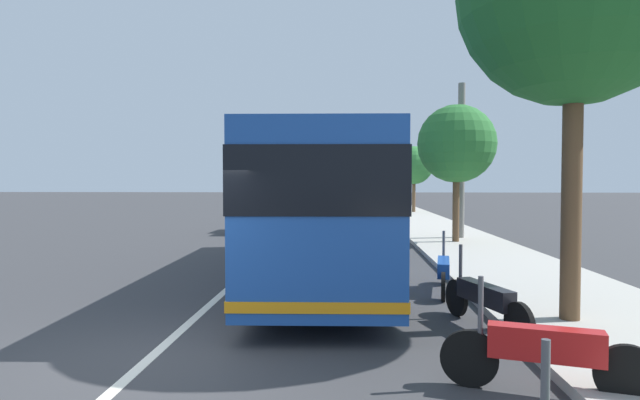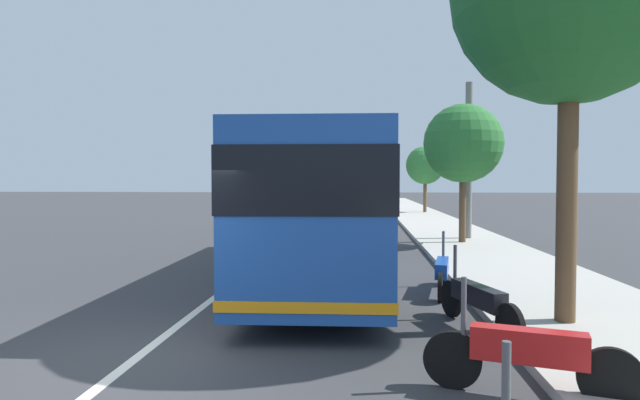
{
  "view_description": "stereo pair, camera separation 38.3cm",
  "coord_description": "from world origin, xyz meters",
  "views": [
    {
      "loc": [
        -6.61,
        -2.62,
        2.34
      ],
      "look_at": [
        5.87,
        -1.95,
        1.9
      ],
      "focal_mm": 29.1,
      "sensor_mm": 36.0,
      "label": 1
    },
    {
      "loc": [
        -6.59,
        -3.0,
        2.34
      ],
      "look_at": [
        5.87,
        -1.95,
        1.9
      ],
      "focal_mm": 29.1,
      "sensor_mm": 36.0,
      "label": 2
    }
  ],
  "objects": [
    {
      "name": "ground_plane",
      "position": [
        0.0,
        0.0,
        0.0
      ],
      "size": [
        220.0,
        220.0,
        0.0
      ],
      "primitive_type": "plane",
      "color": "#38383A"
    },
    {
      "name": "sidewalk_curb",
      "position": [
        10.0,
        -6.82,
        0.07
      ],
      "size": [
        110.0,
        3.6,
        0.14
      ],
      "primitive_type": "cube",
      "color": "#B2ADA3",
      "rests_on": "ground"
    },
    {
      "name": "lane_divider_line",
      "position": [
        10.0,
        0.0,
        0.0
      ],
      "size": [
        110.0,
        0.16,
        0.01
      ],
      "primitive_type": "cube",
      "color": "silver",
      "rests_on": "ground"
    },
    {
      "name": "coach_bus",
      "position": [
        6.32,
        -2.01,
        1.88
      ],
      "size": [
        11.87,
        2.95,
        3.27
      ],
      "rotation": [
        0.0,
        0.0,
        0.03
      ],
      "color": "#1E4C9E",
      "rests_on": "ground"
    },
    {
      "name": "motorcycle_by_tree",
      "position": [
        -0.92,
        -4.75,
        0.48
      ],
      "size": [
        0.71,
        2.17,
        1.28
      ],
      "rotation": [
        0.0,
        0.0,
        1.28
      ],
      "color": "black",
      "rests_on": "ground"
    },
    {
      "name": "motorcycle_far_end",
      "position": [
        1.64,
        -4.78,
        0.48
      ],
      "size": [
        2.29,
        0.81,
        1.27
      ],
      "rotation": [
        0.0,
        0.0,
        0.31
      ],
      "color": "black",
      "rests_on": "ground"
    },
    {
      "name": "motorcycle_angled",
      "position": [
        4.43,
        -4.65,
        0.46
      ],
      "size": [
        2.29,
        0.5,
        1.24
      ],
      "rotation": [
        0.0,
        0.0,
        -0.18
      ],
      "color": "black",
      "rests_on": "ground"
    },
    {
      "name": "car_behind_bus",
      "position": [
        17.55,
        1.52,
        0.69
      ],
      "size": [
        4.22,
        1.97,
        1.44
      ],
      "rotation": [
        0.0,
        0.0,
        3.12
      ],
      "color": "gray",
      "rests_on": "ground"
    },
    {
      "name": "car_oncoming",
      "position": [
        41.31,
        1.72,
        0.67
      ],
      "size": [
        4.35,
        1.98,
        1.41
      ],
      "rotation": [
        0.0,
        0.0,
        3.18
      ],
      "color": "#2D7238",
      "rests_on": "ground"
    },
    {
      "name": "car_side_street",
      "position": [
        31.59,
        -1.9,
        0.75
      ],
      "size": [
        4.43,
        1.91,
        1.56
      ],
      "rotation": [
        0.0,
        0.0,
        -0.03
      ],
      "color": "gray",
      "rests_on": "ground"
    },
    {
      "name": "car_ahead_same_lane",
      "position": [
        50.98,
        2.7,
        0.72
      ],
      "size": [
        4.11,
        1.83,
        1.52
      ],
      "rotation": [
        0.0,
        0.0,
        3.12
      ],
      "color": "navy",
      "rests_on": "ground"
    },
    {
      "name": "roadside_tree_mid_block",
      "position": [
        12.67,
        -6.6,
        3.72
      ],
      "size": [
        2.86,
        2.86,
        5.17
      ],
      "color": "brown",
      "rests_on": "ground"
    },
    {
      "name": "roadside_tree_far_block",
      "position": [
        31.75,
        -7.47,
        3.55
      ],
      "size": [
        2.79,
        2.79,
        4.97
      ],
      "color": "brown",
      "rests_on": "ground"
    },
    {
      "name": "utility_pole",
      "position": [
        14.09,
        -7.08,
        3.11
      ],
      "size": [
        0.27,
        0.27,
        6.21
      ],
      "primitive_type": "cylinder",
      "color": "slate",
      "rests_on": "ground"
    }
  ]
}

